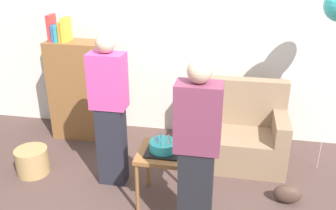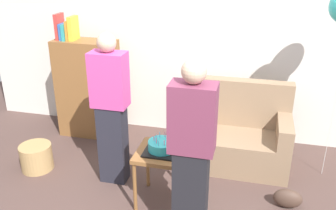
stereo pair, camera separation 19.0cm
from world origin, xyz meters
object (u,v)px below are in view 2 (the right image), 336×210
Objects in this scene: couch at (240,136)px; person_holding_cake at (192,155)px; wicker_basket at (36,157)px; handbag at (288,198)px; birthday_cake at (162,147)px; side_table at (162,159)px; person_blowing_candles at (111,110)px; bookshelf at (88,87)px.

couch is 1.50m from person_holding_cake.
wicker_basket reaches higher than handbag.
handbag is at bearing 9.34° from birthday_cake.
couch reaches higher than side_table.
birthday_cake is 0.60m from person_holding_cake.
person_blowing_candles reaches higher than side_table.
couch is 0.68× the size of bookshelf.
birthday_cake is at bearing -37.75° from person_blowing_candles.
person_blowing_candles is at bearing 157.65° from birthday_cake.
birthday_cake is at bearing -170.66° from handbag.
birthday_cake is 1.64m from wicker_basket.
person_blowing_candles is 5.82× the size of handbag.
couch is at bearing 53.32° from side_table.
bookshelf is 1.80m from birthday_cake.
person_blowing_candles is at bearing -6.30° from person_holding_cake.
couch is at bearing 12.59° from person_blowing_candles.
birthday_cake reaches higher than wicker_basket.
birthday_cake is (-0.70, -0.94, 0.28)m from couch.
person_blowing_candles is 1.18m from person_holding_cake.
side_table is (-0.70, -0.94, 0.15)m from couch.
handbag is at bearing -16.85° from person_blowing_candles.
person_blowing_candles is at bearing -152.02° from couch.
couch reaches higher than birthday_cake.
side_table is (1.33, -1.20, -0.18)m from bookshelf.
person_holding_cake reaches higher than bookshelf.
birthday_cake is 0.20× the size of person_blowing_candles.
person_blowing_candles is (-0.60, 0.25, 0.21)m from birthday_cake.
birthday_cake is at bearing 25.30° from side_table.
birthday_cake is at bearing -8.11° from wicker_basket.
bookshelf reaches higher than side_table.
couch is at bearing 53.33° from birthday_cake.
couch is 3.44× the size of birthday_cake.
handbag is (2.55, -1.00, -0.57)m from bookshelf.
couch is 1.20m from birthday_cake.
birthday_cake reaches higher than side_table.
wicker_basket is (-1.55, 0.22, -0.34)m from side_table.
bookshelf is at bearing 137.86° from side_table.
couch is 2.37m from wicker_basket.
couch is 1.55m from person_blowing_candles.
handbag is at bearing -114.69° from person_holding_cake.
birthday_cake is at bearing -126.67° from couch.
bookshelf reaches higher than couch.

